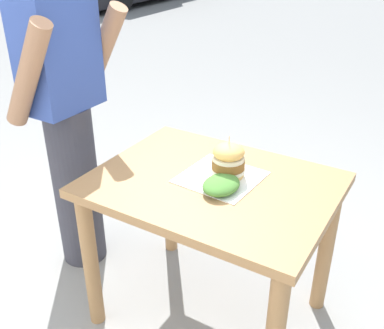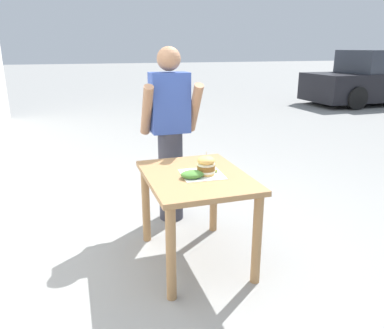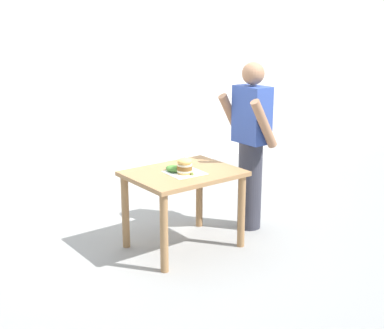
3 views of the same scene
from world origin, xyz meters
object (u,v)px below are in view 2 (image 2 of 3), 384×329
(patio_table, at_px, (196,191))
(side_salad, at_px, (192,174))
(pickle_spear, at_px, (212,171))
(diner_across_table, at_px, (170,134))
(sandwich, at_px, (206,165))
(parked_car_mid_block, at_px, (374,80))

(patio_table, relative_size, side_salad, 5.52)
(pickle_spear, height_order, side_salad, side_salad)
(patio_table, distance_m, diner_across_table, 0.87)
(sandwich, xyz_separation_m, side_salad, (-0.12, -0.03, -0.05))
(patio_table, xyz_separation_m, sandwich, (0.07, -0.03, 0.21))
(diner_across_table, xyz_separation_m, parked_car_mid_block, (8.04, 6.03, -0.16))
(pickle_spear, relative_size, side_salad, 0.46)
(patio_table, xyz_separation_m, diner_across_table, (0.01, 0.82, 0.28))
(patio_table, height_order, diner_across_table, diner_across_table)
(patio_table, distance_m, parked_car_mid_block, 10.58)
(parked_car_mid_block, bearing_deg, patio_table, -139.61)
(side_salad, relative_size, parked_car_mid_block, 0.04)
(sandwich, distance_m, parked_car_mid_block, 10.55)
(patio_table, bearing_deg, sandwich, -26.52)
(sandwich, relative_size, pickle_spear, 2.21)
(sandwich, height_order, side_salad, sandwich)
(patio_table, xyz_separation_m, pickle_spear, (0.13, -0.00, 0.15))
(patio_table, distance_m, side_salad, 0.18)
(pickle_spear, xyz_separation_m, diner_across_table, (-0.12, 0.83, 0.13))
(pickle_spear, height_order, parked_car_mid_block, parked_car_mid_block)
(sandwich, height_order, parked_car_mid_block, parked_car_mid_block)
(side_salad, bearing_deg, pickle_spear, 19.68)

